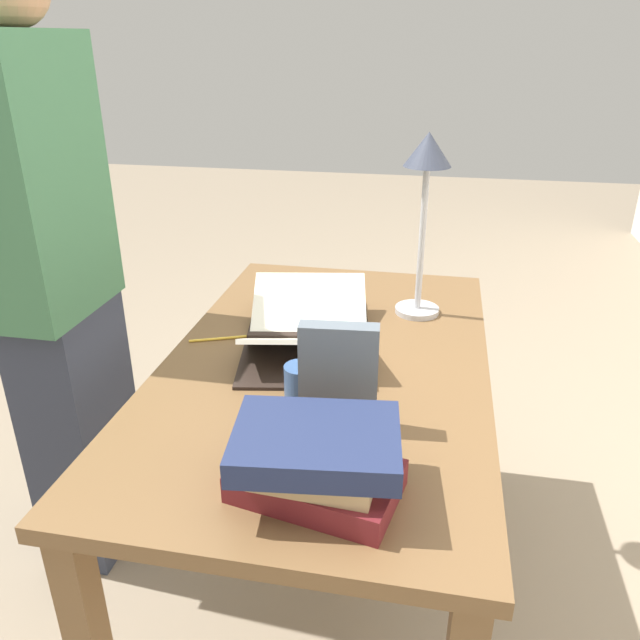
% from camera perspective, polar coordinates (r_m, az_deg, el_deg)
% --- Properties ---
extents(ground_plane, '(12.00, 12.00, 0.00)m').
position_cam_1_polar(ground_plane, '(1.99, 0.45, -22.89)').
color(ground_plane, gray).
extents(reading_desk, '(1.31, 0.78, 0.74)m').
position_cam_1_polar(reading_desk, '(1.58, 0.53, -6.89)').
color(reading_desk, brown).
rests_on(reading_desk, ground_plane).
extents(open_book, '(0.56, 0.41, 0.11)m').
position_cam_1_polar(open_book, '(1.61, -1.10, -0.88)').
color(open_book, black).
rests_on(open_book, reading_desk).
extents(book_stack_tall, '(0.24, 0.31, 0.13)m').
position_cam_1_polar(book_stack_tall, '(1.08, -0.34, -12.77)').
color(book_stack_tall, maroon).
rests_on(book_stack_tall, reading_desk).
extents(book_standing_upright, '(0.05, 0.16, 0.22)m').
position_cam_1_polar(book_standing_upright, '(1.23, 1.69, -5.17)').
color(book_standing_upright, slate).
rests_on(book_standing_upright, reading_desk).
extents(reading_lamp, '(0.13, 0.13, 0.50)m').
position_cam_1_polar(reading_lamp, '(1.69, 9.67, 12.40)').
color(reading_lamp, '#ADADB2').
rests_on(reading_lamp, reading_desk).
extents(coffee_mug, '(0.07, 0.10, 0.09)m').
position_cam_1_polar(coffee_mug, '(1.34, -1.69, -5.90)').
color(coffee_mug, '#335184').
rests_on(coffee_mug, reading_desk).
extents(pencil, '(0.07, 0.16, 0.01)m').
position_cam_1_polar(pencil, '(1.65, -8.88, -1.67)').
color(pencil, gold).
rests_on(pencil, reading_desk).
extents(person_reader, '(0.36, 0.21, 1.66)m').
position_cam_1_polar(person_reader, '(1.81, -22.77, 1.58)').
color(person_reader, '#2D3342').
rests_on(person_reader, ground_plane).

